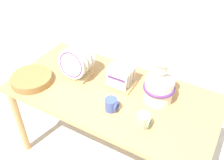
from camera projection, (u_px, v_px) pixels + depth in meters
ground_plane at (112, 154)px, 2.30m from camera, size 14.00×14.00×0.00m
display_table at (112, 101)px, 1.89m from camera, size 1.48×0.73×0.72m
ceramic_vase at (160, 85)px, 1.70m from camera, size 0.21×0.21×0.32m
dish_rack_round_plates at (76, 65)px, 1.92m from camera, size 0.23×0.18×0.25m
dish_rack_square_plates at (121, 78)px, 1.87m from camera, size 0.19×0.17×0.18m
wicker_charger_stack at (31, 79)px, 1.91m from camera, size 0.30×0.30×0.05m
mug_sage_glaze at (144, 121)px, 1.57m from camera, size 0.09×0.08×0.09m
mug_cobalt_glaze at (112, 105)px, 1.68m from camera, size 0.09×0.08×0.09m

